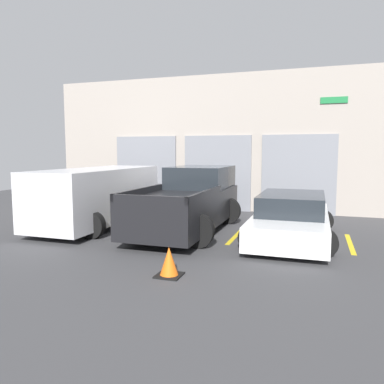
{
  "coord_description": "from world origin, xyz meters",
  "views": [
    {
      "loc": [
        3.5,
        -11.17,
        2.31
      ],
      "look_at": [
        0.0,
        -0.73,
        1.1
      ],
      "focal_mm": 35.0,
      "sensor_mm": 36.0,
      "label": 1
    }
  ],
  "objects_px": {
    "pickup_truck": "(190,201)",
    "sedan_side": "(98,195)",
    "sedan_white": "(291,218)",
    "traffic_cone": "(169,263)"
  },
  "relations": [
    {
      "from": "pickup_truck",
      "to": "sedan_side",
      "type": "distance_m",
      "value": 2.91
    },
    {
      "from": "pickup_truck",
      "to": "sedan_white",
      "type": "distance_m",
      "value": 2.92
    },
    {
      "from": "sedan_side",
      "to": "traffic_cone",
      "type": "bearing_deg",
      "value": -43.86
    },
    {
      "from": "pickup_truck",
      "to": "sedan_white",
      "type": "height_order",
      "value": "pickup_truck"
    },
    {
      "from": "pickup_truck",
      "to": "traffic_cone",
      "type": "relative_size",
      "value": 9.33
    },
    {
      "from": "pickup_truck",
      "to": "sedan_side",
      "type": "bearing_deg",
      "value": -174.35
    },
    {
      "from": "pickup_truck",
      "to": "sedan_side",
      "type": "xyz_separation_m",
      "value": [
        -2.9,
        -0.29,
        0.1
      ]
    },
    {
      "from": "sedan_white",
      "to": "sedan_side",
      "type": "height_order",
      "value": "sedan_side"
    },
    {
      "from": "pickup_truck",
      "to": "traffic_cone",
      "type": "xyz_separation_m",
      "value": [
        0.96,
        -3.99,
        -0.6
      ]
    },
    {
      "from": "sedan_side",
      "to": "traffic_cone",
      "type": "xyz_separation_m",
      "value": [
        3.85,
        -3.7,
        -0.71
      ]
    }
  ]
}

